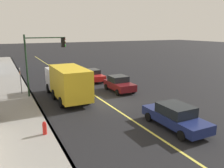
# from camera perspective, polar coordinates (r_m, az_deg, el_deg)

# --- Properties ---
(ground) EXTENTS (200.00, 200.00, 0.00)m
(ground) POSITION_cam_1_polar(r_m,az_deg,el_deg) (19.83, -1.70, -4.61)
(ground) COLOR black
(sidewalk_slab) EXTENTS (80.00, 3.09, 0.15)m
(sidewalk_slab) POSITION_cam_1_polar(r_m,az_deg,el_deg) (18.20, -21.80, -7.00)
(sidewalk_slab) COLOR gray
(sidewalk_slab) RESTS_ON ground
(curb_edge) EXTENTS (80.00, 0.16, 0.15)m
(curb_edge) POSITION_cam_1_polar(r_m,az_deg,el_deg) (18.34, -17.22, -6.47)
(curb_edge) COLOR slate
(curb_edge) RESTS_ON ground
(lane_stripe_center) EXTENTS (80.00, 0.16, 0.01)m
(lane_stripe_center) POSITION_cam_1_polar(r_m,az_deg,el_deg) (19.82, -1.70, -4.59)
(lane_stripe_center) COLOR #D8CC4C
(lane_stripe_center) RESTS_ON ground
(car_navy) EXTENTS (4.80, 1.99, 1.52)m
(car_navy) POSITION_cam_1_polar(r_m,az_deg,el_deg) (15.20, 15.46, -7.73)
(car_navy) COLOR navy
(car_navy) RESTS_ON ground
(car_maroon) EXTENTS (3.82, 2.01, 1.55)m
(car_maroon) POSITION_cam_1_polar(r_m,az_deg,el_deg) (23.27, 1.81, 0.07)
(car_maroon) COLOR #591116
(car_maroon) RESTS_ON ground
(car_red) EXTENTS (4.33, 2.10, 1.41)m
(car_red) POSITION_cam_1_polar(r_m,az_deg,el_deg) (28.11, -5.10, 2.21)
(car_red) COLOR red
(car_red) RESTS_ON ground
(truck_yellow) EXTENTS (7.45, 2.55, 2.99)m
(truck_yellow) POSITION_cam_1_polar(r_m,az_deg,el_deg) (20.82, -11.13, 0.62)
(truck_yellow) COLOR silver
(truck_yellow) RESTS_ON ground
(traffic_light_mast) EXTENTS (0.28, 3.73, 5.72)m
(traffic_light_mast) POSITION_cam_1_polar(r_m,az_deg,el_deg) (21.94, -17.07, 7.01)
(traffic_light_mast) COLOR #1E3823
(traffic_light_mast) RESTS_ON ground
(street_sign_post) EXTENTS (0.60, 0.08, 2.70)m
(street_sign_post) POSITION_cam_1_polar(r_m,az_deg,el_deg) (23.44, -21.84, 1.27)
(street_sign_post) COLOR slate
(street_sign_post) RESTS_ON ground
(fire_hydrant) EXTENTS (0.24, 0.24, 0.94)m
(fire_hydrant) POSITION_cam_1_polar(r_m,az_deg,el_deg) (14.13, -16.44, -10.73)
(fire_hydrant) COLOR red
(fire_hydrant) RESTS_ON ground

